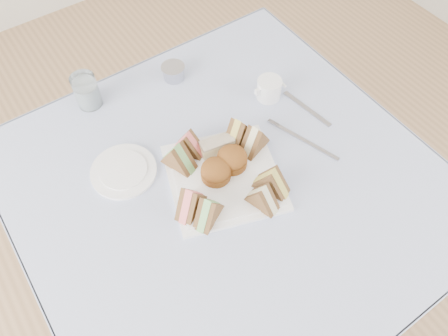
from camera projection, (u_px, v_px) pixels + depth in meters
floor at (226, 281)px, 1.73m from camera, size 4.00×4.00×0.00m
table at (226, 243)px, 1.42m from camera, size 0.90×0.90×0.74m
tablecloth at (227, 182)px, 1.11m from camera, size 1.02×1.02×0.01m
serving_plate at (224, 178)px, 1.11m from camera, size 0.35×0.35×0.01m
sandwich_fl_a at (190, 200)px, 1.02m from camera, size 0.10×0.08×0.08m
sandwich_fl_b at (208, 209)px, 1.01m from camera, size 0.10×0.08×0.08m
sandwich_fr_a at (272, 180)px, 1.05m from camera, size 0.08×0.10×0.08m
sandwich_fr_b at (263, 196)px, 1.03m from camera, size 0.06×0.09×0.07m
sandwich_bl_a at (178, 155)px, 1.09m from camera, size 0.07×0.10×0.08m
sandwich_bl_b at (188, 142)px, 1.12m from camera, size 0.08×0.09×0.08m
sandwich_br_a at (255, 138)px, 1.12m from camera, size 0.10×0.07×0.08m
sandwich_br_b at (238, 131)px, 1.13m from camera, size 0.10×0.07×0.08m
scone_left at (216, 171)px, 1.08m from camera, size 0.09×0.09×0.05m
scone_right at (232, 159)px, 1.10m from camera, size 0.09×0.09×0.05m
pastry_slice at (217, 146)px, 1.13m from camera, size 0.09×0.05×0.04m
side_plate at (124, 171)px, 1.12m from camera, size 0.18×0.18×0.01m
water_glass at (86, 91)px, 1.22m from camera, size 0.09×0.09×0.10m
tea_strainer at (174, 73)px, 1.30m from camera, size 0.08×0.08×0.04m
knife at (307, 109)px, 1.25m from camera, size 0.04×0.17×0.00m
fork at (308, 142)px, 1.18m from camera, size 0.07×0.18×0.00m
creamer_jug at (269, 89)px, 1.25m from camera, size 0.07×0.07×0.06m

